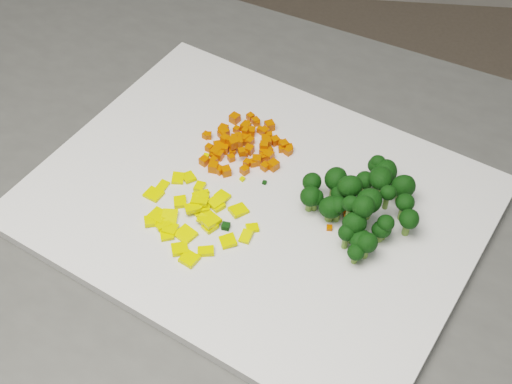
# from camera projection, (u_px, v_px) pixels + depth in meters

# --- Properties ---
(counter_block) EXTENTS (1.23, 1.06, 0.90)m
(counter_block) POSITION_uv_depth(u_px,v_px,m) (238.00, 381.00, 1.16)
(counter_block) COLOR #4B4B49
(counter_block) RESTS_ON ground
(cutting_board) EXTENTS (0.61, 0.56, 0.01)m
(cutting_board) POSITION_uv_depth(u_px,v_px,m) (256.00, 202.00, 0.81)
(cutting_board) COLOR white
(cutting_board) RESTS_ON counter_block
(carrot_pile) EXTENTS (0.11, 0.11, 0.03)m
(carrot_pile) POSITION_uv_depth(u_px,v_px,m) (244.00, 139.00, 0.85)
(carrot_pile) COLOR #D14202
(carrot_pile) RESTS_ON cutting_board
(pepper_pile) EXTENTS (0.13, 0.13, 0.02)m
(pepper_pile) POSITION_uv_depth(u_px,v_px,m) (200.00, 210.00, 0.78)
(pepper_pile) COLOR yellow
(pepper_pile) RESTS_ON cutting_board
(broccoli_pile) EXTENTS (0.13, 0.13, 0.06)m
(broccoli_pile) POSITION_uv_depth(u_px,v_px,m) (364.00, 200.00, 0.77)
(broccoli_pile) COLOR black
(broccoli_pile) RESTS_ON cutting_board
(carrot_cube_0) EXTENTS (0.01, 0.01, 0.01)m
(carrot_cube_0) POSITION_uv_depth(u_px,v_px,m) (246.00, 142.00, 0.86)
(carrot_cube_0) COLOR #D14202
(carrot_cube_0) RESTS_ON carrot_pile
(carrot_cube_1) EXTENTS (0.01, 0.01, 0.01)m
(carrot_cube_1) POSITION_uv_depth(u_px,v_px,m) (225.00, 134.00, 0.87)
(carrot_cube_1) COLOR #D14202
(carrot_cube_1) RESTS_ON carrot_pile
(carrot_cube_2) EXTENTS (0.01, 0.01, 0.01)m
(carrot_cube_2) POSITION_uv_depth(u_px,v_px,m) (221.00, 151.00, 0.85)
(carrot_cube_2) COLOR #D14202
(carrot_cube_2) RESTS_ON carrot_pile
(carrot_cube_3) EXTENTS (0.01, 0.01, 0.01)m
(carrot_cube_3) POSITION_uv_depth(u_px,v_px,m) (250.00, 117.00, 0.89)
(carrot_cube_3) COLOR #D14202
(carrot_cube_3) RESTS_ON carrot_pile
(carrot_cube_4) EXTENTS (0.01, 0.01, 0.01)m
(carrot_cube_4) POSITION_uv_depth(u_px,v_px,m) (248.00, 132.00, 0.87)
(carrot_cube_4) COLOR #D14202
(carrot_cube_4) RESTS_ON carrot_pile
(carrot_cube_5) EXTENTS (0.01, 0.01, 0.01)m
(carrot_cube_5) POSITION_uv_depth(u_px,v_px,m) (245.00, 153.00, 0.85)
(carrot_cube_5) COLOR #D14202
(carrot_cube_5) RESTS_ON carrot_pile
(carrot_cube_6) EXTENTS (0.01, 0.01, 0.01)m
(carrot_cube_6) POSITION_uv_depth(u_px,v_px,m) (218.00, 146.00, 0.86)
(carrot_cube_6) COLOR #D14202
(carrot_cube_6) RESTS_ON carrot_pile
(carrot_cube_7) EXTENTS (0.02, 0.02, 0.01)m
(carrot_cube_7) POSITION_uv_depth(u_px,v_px,m) (224.00, 133.00, 0.87)
(carrot_cube_7) COLOR #D14202
(carrot_cube_7) RESTS_ON carrot_pile
(carrot_cube_8) EXTENTS (0.01, 0.01, 0.01)m
(carrot_cube_8) POSITION_uv_depth(u_px,v_px,m) (268.00, 156.00, 0.84)
(carrot_cube_8) COLOR #D14202
(carrot_cube_8) RESTS_ON carrot_pile
(carrot_cube_9) EXTENTS (0.01, 0.01, 0.01)m
(carrot_cube_9) POSITION_uv_depth(u_px,v_px,m) (206.00, 135.00, 0.87)
(carrot_cube_9) COLOR #D14202
(carrot_cube_9) RESTS_ON carrot_pile
(carrot_cube_10) EXTENTS (0.01, 0.01, 0.01)m
(carrot_cube_10) POSITION_uv_depth(u_px,v_px,m) (209.00, 148.00, 0.86)
(carrot_cube_10) COLOR #D14202
(carrot_cube_10) RESTS_ON carrot_pile
(carrot_cube_11) EXTENTS (0.01, 0.01, 0.01)m
(carrot_cube_11) POSITION_uv_depth(u_px,v_px,m) (288.00, 151.00, 0.85)
(carrot_cube_11) COLOR #D14202
(carrot_cube_11) RESTS_ON carrot_pile
(carrot_cube_12) EXTENTS (0.01, 0.01, 0.01)m
(carrot_cube_12) POSITION_uv_depth(u_px,v_px,m) (264.00, 146.00, 0.85)
(carrot_cube_12) COLOR #D14202
(carrot_cube_12) RESTS_ON carrot_pile
(carrot_cube_13) EXTENTS (0.01, 0.01, 0.01)m
(carrot_cube_13) POSITION_uv_depth(u_px,v_px,m) (264.00, 132.00, 0.87)
(carrot_cube_13) COLOR #D14202
(carrot_cube_13) RESTS_ON carrot_pile
(carrot_cube_14) EXTENTS (0.01, 0.01, 0.01)m
(carrot_cube_14) POSITION_uv_depth(u_px,v_px,m) (244.00, 139.00, 0.86)
(carrot_cube_14) COLOR #D14202
(carrot_cube_14) RESTS_ON carrot_pile
(carrot_cube_15) EXTENTS (0.01, 0.01, 0.01)m
(carrot_cube_15) POSITION_uv_depth(u_px,v_px,m) (223.00, 129.00, 0.88)
(carrot_cube_15) COLOR #D14202
(carrot_cube_15) RESTS_ON carrot_pile
(carrot_cube_16) EXTENTS (0.02, 0.02, 0.01)m
(carrot_cube_16) POSITION_uv_depth(u_px,v_px,m) (273.00, 165.00, 0.83)
(carrot_cube_16) COLOR #D14202
(carrot_cube_16) RESTS_ON carrot_pile
(carrot_cube_17) EXTENTS (0.01, 0.01, 0.01)m
(carrot_cube_17) POSITION_uv_depth(u_px,v_px,m) (220.00, 146.00, 0.86)
(carrot_cube_17) COLOR #D14202
(carrot_cube_17) RESTS_ON carrot_pile
(carrot_cube_18) EXTENTS (0.01, 0.01, 0.01)m
(carrot_cube_18) POSITION_uv_depth(u_px,v_px,m) (247.00, 124.00, 0.88)
(carrot_cube_18) COLOR #D14202
(carrot_cube_18) RESTS_ON carrot_pile
(carrot_cube_19) EXTENTS (0.01, 0.01, 0.01)m
(carrot_cube_19) POSITION_uv_depth(u_px,v_px,m) (231.00, 158.00, 0.84)
(carrot_cube_19) COLOR #D14202
(carrot_cube_19) RESTS_ON carrot_pile
(carrot_cube_20) EXTENTS (0.01, 0.01, 0.01)m
(carrot_cube_20) POSITION_uv_depth(u_px,v_px,m) (224.00, 149.00, 0.85)
(carrot_cube_20) COLOR #D14202
(carrot_cube_20) RESTS_ON carrot_pile
(carrot_cube_21) EXTENTS (0.01, 0.01, 0.01)m
(carrot_cube_21) POSITION_uv_depth(u_px,v_px,m) (229.00, 140.00, 0.85)
(carrot_cube_21) COLOR #D14202
(carrot_cube_21) RESTS_ON carrot_pile
(carrot_cube_22) EXTENTS (0.01, 0.01, 0.01)m
(carrot_cube_22) POSITION_uv_depth(u_px,v_px,m) (265.00, 167.00, 0.83)
(carrot_cube_22) COLOR #D14202
(carrot_cube_22) RESTS_ON carrot_pile
(carrot_cube_23) EXTENTS (0.01, 0.01, 0.01)m
(carrot_cube_23) POSITION_uv_depth(u_px,v_px,m) (215.00, 153.00, 0.85)
(carrot_cube_23) COLOR #D14202
(carrot_cube_23) RESTS_ON carrot_pile
(carrot_cube_24) EXTENTS (0.01, 0.01, 0.01)m
(carrot_cube_24) POSITION_uv_depth(u_px,v_px,m) (260.00, 130.00, 0.88)
(carrot_cube_24) COLOR #D14202
(carrot_cube_24) RESTS_ON carrot_pile
(carrot_cube_25) EXTENTS (0.01, 0.01, 0.01)m
(carrot_cube_25) POSITION_uv_depth(u_px,v_px,m) (282.00, 144.00, 0.86)
(carrot_cube_25) COLOR #D14202
(carrot_cube_25) RESTS_ON carrot_pile
(carrot_cube_26) EXTENTS (0.01, 0.01, 0.01)m
(carrot_cube_26) POSITION_uv_depth(u_px,v_px,m) (214.00, 155.00, 0.85)
(carrot_cube_26) COLOR #D14202
(carrot_cube_26) RESTS_ON carrot_pile
(carrot_cube_27) EXTENTS (0.01, 0.01, 0.01)m
(carrot_cube_27) POSITION_uv_depth(u_px,v_px,m) (269.00, 135.00, 0.87)
(carrot_cube_27) COLOR #D14202
(carrot_cube_27) RESTS_ON carrot_pile
(carrot_cube_28) EXTENTS (0.01, 0.01, 0.01)m
(carrot_cube_28) POSITION_uv_depth(u_px,v_px,m) (226.00, 171.00, 0.83)
(carrot_cube_28) COLOR #D14202
(carrot_cube_28) RESTS_ON carrot_pile
(carrot_cube_29) EXTENTS (0.01, 0.01, 0.01)m
(carrot_cube_29) POSITION_uv_depth(u_px,v_px,m) (251.00, 132.00, 0.87)
(carrot_cube_29) COLOR #D14202
(carrot_cube_29) RESTS_ON carrot_pile
(carrot_cube_30) EXTENTS (0.01, 0.01, 0.01)m
(carrot_cube_30) POSITION_uv_depth(u_px,v_px,m) (237.00, 129.00, 0.88)
(carrot_cube_30) COLOR #D14202
(carrot_cube_30) RESTS_ON carrot_pile
(carrot_cube_31) EXTENTS (0.01, 0.01, 0.01)m
(carrot_cube_31) POSITION_uv_depth(u_px,v_px,m) (238.00, 142.00, 0.85)
(carrot_cube_31) COLOR #D14202
(carrot_cube_31) RESTS_ON carrot_pile
(carrot_cube_32) EXTENTS (0.01, 0.01, 0.01)m
(carrot_cube_32) POSITION_uv_depth(u_px,v_px,m) (257.00, 160.00, 0.84)
(carrot_cube_32) COLOR #D14202
(carrot_cube_32) RESTS_ON carrot_pile
(carrot_cube_33) EXTENTS (0.01, 0.01, 0.01)m
(carrot_cube_33) POSITION_uv_depth(u_px,v_px,m) (242.00, 152.00, 0.84)
(carrot_cube_33) COLOR #D14202
(carrot_cube_33) RESTS_ON carrot_pile
(carrot_cube_34) EXTENTS (0.01, 0.01, 0.01)m
(carrot_cube_34) POSITION_uv_depth(u_px,v_px,m) (253.00, 163.00, 0.84)
(carrot_cube_34) COLOR #D14202
(carrot_cube_34) RESTS_ON carrot_pile
(carrot_cube_35) EXTENTS (0.01, 0.01, 0.01)m
(carrot_cube_35) POSITION_uv_depth(u_px,v_px,m) (281.00, 149.00, 0.85)
(carrot_cube_35) COLOR #D14202
(carrot_cube_35) RESTS_ON carrot_pile
(carrot_cube_36) EXTENTS (0.01, 0.01, 0.01)m
(carrot_cube_36) POSITION_uv_depth(u_px,v_px,m) (284.00, 145.00, 0.86)
(carrot_cube_36) COLOR #D14202
(carrot_cube_36) RESTS_ON carrot_pile
(carrot_cube_37) EXTENTS (0.01, 0.01, 0.01)m
(carrot_cube_37) POSITION_uv_depth(u_px,v_px,m) (264.00, 157.00, 0.84)
(carrot_cube_37) COLOR #D14202
(carrot_cube_37) RESTS_ON carrot_pile
(carrot_cube_38) EXTENTS (0.01, 0.01, 0.01)m
(carrot_cube_38) POSITION_uv_depth(u_px,v_px,m) (257.00, 123.00, 0.89)
(carrot_cube_38) COLOR #D14202
(carrot_cube_38) RESTS_ON carrot_pile
(carrot_cube_39) EXTENTS (0.01, 0.01, 0.01)m
(carrot_cube_39) POSITION_uv_depth(u_px,v_px,m) (270.00, 150.00, 0.85)
(carrot_cube_39) COLOR #D14202
(carrot_cube_39) RESTS_ON carrot_pile
(carrot_cube_40) EXTENTS (0.01, 0.01, 0.01)m
(carrot_cube_40) POSITION_uv_depth(u_px,v_px,m) (248.00, 137.00, 0.87)
(carrot_cube_40) COLOR #D14202
(carrot_cube_40) RESTS_ON carrot_pile
(carrot_cube_41) EXTENTS (0.01, 0.01, 0.01)m
(carrot_cube_41) POSITION_uv_depth(u_px,v_px,m) (245.00, 131.00, 0.86)
(carrot_cube_41) COLOR #D14202
(carrot_cube_41) RESTS_ON carrot_pile
(carrot_cube_42) EXTENTS (0.01, 0.01, 0.01)m
(carrot_cube_42) POSITION_uv_depth(u_px,v_px,m) (249.00, 150.00, 0.85)
(carrot_cube_42) COLOR #D14202
(carrot_cube_42) RESTS_ON carrot_pile
(carrot_cube_43) EXTENTS (0.01, 0.01, 0.01)m
(carrot_cube_43) POSITION_uv_depth(u_px,v_px,m) (289.00, 148.00, 0.86)
(carrot_cube_43) COLOR #D14202
(carrot_cube_43) RESTS_ON carrot_pile
(carrot_cube_44) EXTENTS (0.01, 0.01, 0.01)m
(carrot_cube_44) POSITION_uv_depth(u_px,v_px,m) (246.00, 127.00, 0.88)
(carrot_cube_44) COLOR #D14202
(carrot_cube_44) RESTS_ON carrot_pile
(carrot_cube_45) EXTENTS (0.01, 0.01, 0.01)m
(carrot_cube_45) POSITION_uv_depth(u_px,v_px,m) (247.00, 163.00, 0.84)
(carrot_cube_45) COLOR #D14202
(carrot_cube_45) RESTS_ON carrot_pile
(carrot_cube_46) EXTENTS (0.01, 0.01, 0.01)m
(carrot_cube_46) POSITION_uv_depth(u_px,v_px,m) (245.00, 170.00, 0.83)
(carrot_cube_46) COLOR #D14202
(carrot_cube_46) RESTS_ON carrot_pile
(carrot_cube_47) EXTENTS (0.01, 0.01, 0.01)m
(carrot_cube_47) POSITION_uv_depth(u_px,v_px,m) (213.00, 167.00, 0.83)
(carrot_cube_47) COLOR #D14202
(carrot_cube_47) RESTS_ON carrot_pile
(carrot_cube_48) EXTENTS (0.01, 0.01, 0.01)m
(carrot_cube_48) POSITION_uv_depth(u_px,v_px,m) (265.00, 139.00, 0.87)
(carrot_cube_48) COLOR #D14202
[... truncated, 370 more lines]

